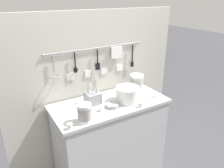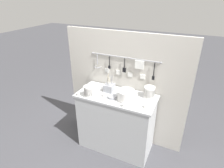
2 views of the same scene
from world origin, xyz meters
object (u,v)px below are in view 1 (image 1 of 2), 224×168
at_px(cutlery_caddy, 93,98).
at_px(cup_edge_far, 140,105).
at_px(plate_stack, 127,94).
at_px(bowl_stack_wide_centre, 85,113).
at_px(steel_mixing_bowl, 112,105).
at_px(bowl_stack_back_corner, 137,82).
at_px(cup_back_left, 70,126).
at_px(cup_front_right, 155,95).
at_px(cup_beside_plates, 102,109).
at_px(cup_edge_near, 128,92).

bearing_deg(cutlery_caddy, cup_edge_far, -41.11).
relative_size(plate_stack, cutlery_caddy, 0.84).
distance_m(bowl_stack_wide_centre, steel_mixing_bowl, 0.34).
bearing_deg(plate_stack, cup_edge_far, -79.62).
distance_m(bowl_stack_back_corner, cup_back_left, 1.00).
distance_m(cup_front_right, cup_beside_plates, 0.60).
bearing_deg(plate_stack, bowl_stack_wide_centre, -165.91).
bearing_deg(cup_back_left, bowl_stack_back_corner, 21.88).
distance_m(steel_mixing_bowl, cutlery_caddy, 0.21).
xyz_separation_m(steel_mixing_bowl, cup_back_left, (-0.47, -0.14, 0.01)).
relative_size(cup_edge_far, cup_edge_near, 1.00).
height_order(steel_mixing_bowl, cup_edge_far, cup_edge_far).
relative_size(steel_mixing_bowl, cup_edge_far, 2.71).
distance_m(cup_back_left, cup_edge_near, 0.83).
height_order(cup_back_left, cup_beside_plates, same).
xyz_separation_m(plate_stack, cup_edge_far, (0.03, -0.17, -0.05)).
bearing_deg(cup_edge_far, steel_mixing_bowl, 148.34).
xyz_separation_m(plate_stack, cup_beside_plates, (-0.31, -0.05, -0.05)).
relative_size(plate_stack, cup_front_right, 5.07).
bearing_deg(bowl_stack_wide_centre, plate_stack, 14.09).
bearing_deg(cup_edge_far, cup_beside_plates, 160.42).
distance_m(bowl_stack_wide_centre, cutlery_caddy, 0.33).
bearing_deg(cup_front_right, cup_back_left, -174.30).
bearing_deg(cup_edge_near, bowl_stack_wide_centre, -157.14).
relative_size(bowl_stack_back_corner, bowl_stack_wide_centre, 1.00).
bearing_deg(cup_edge_near, cup_back_left, -158.68).
bearing_deg(cup_edge_near, steel_mixing_bowl, -151.61).
height_order(bowl_stack_wide_centre, steel_mixing_bowl, bowl_stack_wide_centre).
height_order(cutlery_caddy, cup_beside_plates, cutlery_caddy).
relative_size(steel_mixing_bowl, cup_beside_plates, 2.71).
xyz_separation_m(bowl_stack_wide_centre, cup_front_right, (0.81, 0.06, -0.06)).
distance_m(cutlery_caddy, cup_front_right, 0.64).
bearing_deg(bowl_stack_back_corner, cup_back_left, -158.12).
bearing_deg(cutlery_caddy, bowl_stack_back_corner, 7.09).
bearing_deg(cup_back_left, cup_edge_far, 0.00).
relative_size(steel_mixing_bowl, cup_back_left, 2.71).
xyz_separation_m(bowl_stack_wide_centre, cup_back_left, (-0.15, -0.04, -0.06)).
bearing_deg(cup_front_right, steel_mixing_bowl, 174.94).
xyz_separation_m(steel_mixing_bowl, cup_front_right, (0.49, -0.04, 0.01)).
height_order(cutlery_caddy, cup_edge_far, cutlery_caddy).
height_order(cup_back_left, cup_front_right, same).
height_order(bowl_stack_wide_centre, cutlery_caddy, cutlery_caddy).
relative_size(cutlery_caddy, cup_back_left, 6.00).
relative_size(plate_stack, cup_back_left, 5.07).
xyz_separation_m(cup_front_right, cup_beside_plates, (-0.60, 0.03, 0.00)).
xyz_separation_m(cup_back_left, cup_beside_plates, (0.35, 0.12, 0.00)).
xyz_separation_m(plate_stack, cup_back_left, (-0.66, -0.17, -0.05)).
bearing_deg(bowl_stack_wide_centre, cup_edge_near, 22.86).
bearing_deg(bowl_stack_wide_centre, steel_mixing_bowl, 17.29).
xyz_separation_m(steel_mixing_bowl, cutlery_caddy, (-0.12, 0.16, 0.04)).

